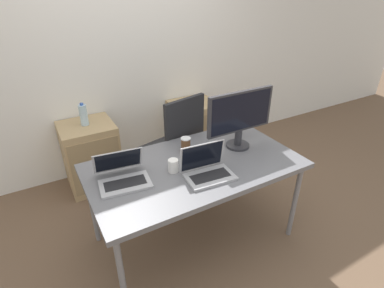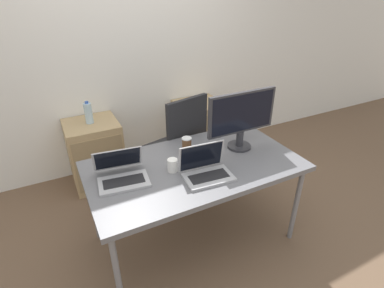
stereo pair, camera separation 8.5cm
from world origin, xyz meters
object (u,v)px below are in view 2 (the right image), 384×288
Objects in this scene: laptop_left at (122,174)px; monitor at (242,118)px; laptop_right at (206,170)px; coffee_cup_brown at (187,144)px; office_chair at (176,157)px; cabinet_left at (96,153)px; cabinet_right at (199,130)px; water_bottle at (88,113)px; coffee_cup_white at (172,165)px.

laptop_left is 1.01m from monitor.
laptop_left is 1.02× the size of laptop_right.
monitor is 5.56× the size of coffee_cup_brown.
cabinet_left is (-0.69, 0.54, -0.05)m from office_chair.
coffee_cup_brown is (-0.40, 0.16, -0.21)m from monitor.
laptop_left reaches higher than cabinet_right.
water_bottle is at bearing 90.00° from cabinet_left.
laptop_left reaches higher than water_bottle.
monitor is (-0.26, -1.16, 0.66)m from cabinet_right.
office_chair is 0.86m from coffee_cup_white.
laptop_left is at bearing 169.82° from coffee_cup_white.
water_bottle is at bearing 106.36° from coffee_cup_white.
monitor is at bearing 0.49° from laptop_left.
monitor reaches higher than cabinet_right.
cabinet_left is at bearing 111.35° from laptop_right.
laptop_left is at bearing -179.51° from monitor.
cabinet_right is at bearing -0.10° from water_bottle.
office_chair is 11.09× the size of coffee_cup_white.
laptop_left is at bearing 157.07° from laptop_right.
laptop_left is (0.01, -1.17, -0.02)m from water_bottle.
office_chair is 3.02× the size of laptop_right.
cabinet_left is 1.18× the size of monitor.
water_bottle reaches higher than coffee_cup_brown.
laptop_left is (-1.24, -1.17, 0.44)m from cabinet_right.
water_bottle is 0.38× the size of monitor.
monitor reaches higher than coffee_cup_white.
cabinet_right is 1.28m from coffee_cup_brown.
monitor is (0.45, 0.24, 0.22)m from laptop_right.
coffee_cup_white is (-0.33, -0.70, 0.39)m from office_chair.
laptop_left reaches higher than cabinet_left.
cabinet_right is 3.09× the size of water_bottle.
office_chair is 0.96m from laptop_right.
monitor is 0.48m from coffee_cup_brown.
coffee_cup_white is at bearing -115.18° from office_chair.
laptop_right is (0.54, -0.23, 0.00)m from laptop_left.
laptop_right is at bearing -116.77° from cabinet_right.
coffee_cup_brown is (0.05, 0.40, 0.01)m from laptop_right.
cabinet_left is 1.56m from laptop_right.
coffee_cup_white is (-0.63, -0.07, -0.22)m from monitor.
cabinet_left is 3.09× the size of water_bottle.
laptop_left is at bearing -136.72° from cabinet_right.
cabinet_right is 7.28× the size of coffee_cup_white.
monitor reaches higher than water_bottle.
office_chair is at bearing 64.82° from coffee_cup_white.
office_chair reaches higher than cabinet_left.
monitor is at bearing 27.69° from laptop_right.
cabinet_right is at bearing 63.23° from laptop_right.
cabinet_left and cabinet_right have the same top height.
coffee_cup_white is at bearing -125.77° from cabinet_right.
office_chair is 0.62m from coffee_cup_brown.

